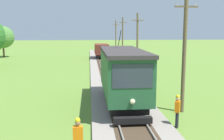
% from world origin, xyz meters
% --- Properties ---
extents(red_tram, '(2.60, 8.54, 4.79)m').
position_xyz_m(red_tram, '(0.00, 12.82, 2.19)').
color(red_tram, '#235633').
rests_on(red_tram, rail_right).
extents(freight_car, '(2.40, 5.20, 2.31)m').
position_xyz_m(freight_car, '(0.00, 41.23, 1.56)').
color(freight_car, maroon).
rests_on(freight_car, rail_right).
extents(utility_pole_near_tram, '(1.40, 0.29, 7.34)m').
position_xyz_m(utility_pole_near_tram, '(3.57, 11.23, 3.77)').
color(utility_pole_near_tram, brown).
rests_on(utility_pole_near_tram, ground).
extents(utility_pole_mid, '(1.40, 0.54, 7.11)m').
position_xyz_m(utility_pole_mid, '(3.57, 26.32, 3.65)').
color(utility_pole_mid, brown).
rests_on(utility_pole_mid, ground).
extents(utility_pole_far, '(1.40, 0.40, 7.25)m').
position_xyz_m(utility_pole_far, '(3.57, 39.91, 3.72)').
color(utility_pole_far, brown).
rests_on(utility_pole_far, ground).
extents(utility_pole_distant, '(1.40, 0.38, 7.12)m').
position_xyz_m(utility_pole_distant, '(3.57, 51.15, 3.66)').
color(utility_pole_distant, brown).
rests_on(utility_pole_distant, ground).
extents(track_worker, '(0.38, 0.24, 1.78)m').
position_xyz_m(track_worker, '(-2.65, 5.67, 0.98)').
color(track_worker, black).
rests_on(track_worker, ground).
extents(second_worker, '(0.39, 0.45, 1.78)m').
position_xyz_m(second_worker, '(2.36, 8.70, 0.98)').
color(second_worker, black).
rests_on(second_worker, ground).
extents(tree_left_near, '(4.13, 4.13, 5.87)m').
position_xyz_m(tree_left_near, '(-18.32, 45.56, 3.80)').
color(tree_left_near, '#4C3823').
rests_on(tree_left_near, ground).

